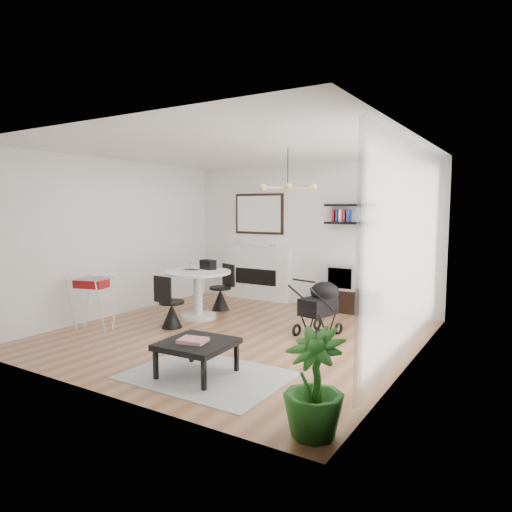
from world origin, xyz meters
The scene contains 25 objects.
floor centered at (0.00, 0.00, 0.00)m, with size 5.00×5.00×0.00m, color brown.
ceiling centered at (0.00, 0.00, 2.70)m, with size 5.00×5.00×0.00m, color white.
wall_back centered at (0.00, 2.50, 1.35)m, with size 5.00×5.00×0.00m, color white.
wall_left centered at (-2.50, 0.00, 1.35)m, with size 5.00×5.00×0.00m, color white.
wall_right centered at (2.50, 0.00, 1.35)m, with size 5.00×5.00×0.00m, color white.
sheer_curtain centered at (2.40, 0.20, 1.35)m, with size 0.04×3.60×2.60m, color white.
fireplace centered at (-1.10, 2.42, 0.69)m, with size 1.50×0.17×2.16m.
shelf_lower centered at (0.87, 2.37, 1.60)m, with size 0.90×0.25×0.04m, color black.
shelf_upper centered at (0.87, 2.37, 1.92)m, with size 0.90×0.25×0.04m, color black.
pendant_lamp centered at (0.70, 0.30, 2.15)m, with size 0.90×0.90×0.10m, color tan, non-canonical shape.
tv_console centered at (0.87, 2.30, 0.21)m, with size 1.10×0.39×0.41m, color black.
crt_tv centered at (0.81, 2.29, 0.64)m, with size 0.52×0.45×0.45m.
dining_table centered at (-1.11, 0.52, 0.54)m, with size 1.11×1.11×0.81m.
laptop centered at (-1.24, 0.45, 0.82)m, with size 0.29×0.19×0.02m, color black.
black_bag centered at (-1.10, 0.78, 0.89)m, with size 0.27×0.16×0.16m, color black.
newspaper centered at (-0.92, 0.42, 0.82)m, with size 0.37×0.31×0.01m, color silver.
drinking_glass centered at (-1.40, 0.68, 0.86)m, with size 0.06×0.06×0.09m, color white.
chair_far centered at (-1.16, 1.25, 0.26)m, with size 0.44×0.45×0.84m.
chair_near centered at (-1.07, -0.21, 0.26)m, with size 0.40×0.41×0.83m.
drying_rack centered at (-2.02, -0.89, 0.43)m, with size 0.66×0.63×0.81m.
stroller centered at (1.05, 0.68, 0.37)m, with size 0.58×0.77×0.87m.
rug centered at (0.67, -1.55, 0.01)m, with size 1.75×1.27×0.01m, color #9E9E9E.
coffee_table centered at (0.58, -1.60, 0.35)m, with size 0.78×0.78×0.38m.
magazines centered at (0.57, -1.65, 0.42)m, with size 0.30×0.23×0.04m, color #C9323E.
potted_plant centered at (2.25, -2.16, 0.45)m, with size 0.50×0.50×0.90m, color #21611B.
Camera 1 is at (3.73, -5.45, 1.87)m, focal length 32.00 mm.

